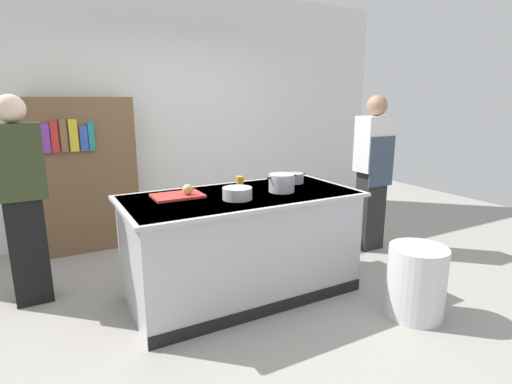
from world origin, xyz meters
TOP-DOWN VIEW (x-y plane):
  - ground_plane at (0.00, 0.00)m, footprint 10.00×10.00m
  - back_wall at (0.00, 2.10)m, footprint 6.40×0.12m
  - counter_island at (0.00, -0.00)m, footprint 1.98×0.98m
  - cutting_board at (-0.50, 0.17)m, footprint 0.40×0.28m
  - onion at (-0.42, 0.13)m, footprint 0.09×0.09m
  - stock_pot at (0.35, -0.08)m, footprint 0.29×0.22m
  - sauce_pan at (0.65, 0.17)m, footprint 0.23×0.17m
  - mixing_bowl at (-0.10, -0.13)m, footprint 0.24×0.24m
  - juice_cup at (0.11, 0.25)m, footprint 0.07×0.07m
  - trash_bin at (1.03, -0.99)m, footprint 0.45×0.45m
  - person_chef at (1.77, 0.28)m, footprint 0.38×0.25m
  - person_guest at (-1.61, 0.72)m, footprint 0.38×0.24m
  - bookshelf at (-1.04, 1.80)m, footprint 1.10×0.31m

SIDE VIEW (x-z plane):
  - ground_plane at x=0.00m, z-range 0.00..0.00m
  - trash_bin at x=1.03m, z-range 0.00..0.57m
  - counter_island at x=0.00m, z-range 0.02..0.92m
  - bookshelf at x=-1.04m, z-range 0.00..1.70m
  - cutting_board at x=-0.50m, z-range 0.90..0.92m
  - person_guest at x=-1.61m, z-range 0.05..1.77m
  - person_chef at x=1.77m, z-range 0.05..1.77m
  - sauce_pan at x=0.65m, z-range 0.90..0.99m
  - mixing_bowl at x=-0.10m, z-range 0.90..1.00m
  - juice_cup at x=0.11m, z-range 0.90..1.00m
  - onion at x=-0.42m, z-range 0.92..1.01m
  - stock_pot at x=0.35m, z-range 0.90..1.05m
  - back_wall at x=0.00m, z-range 0.00..3.00m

